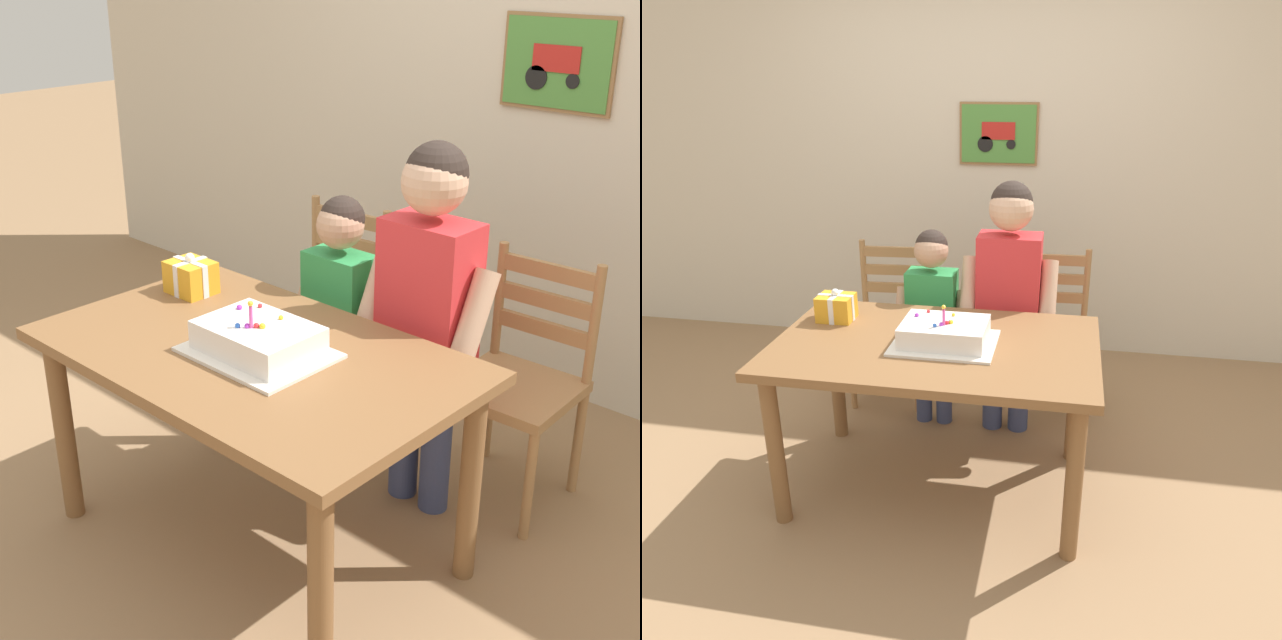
{
  "view_description": "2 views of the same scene",
  "coord_description": "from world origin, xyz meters",
  "views": [
    {
      "loc": [
        1.81,
        -1.63,
        1.92
      ],
      "look_at": [
        0.12,
        0.19,
        0.83
      ],
      "focal_mm": 47.66,
      "sensor_mm": 36.0,
      "label": 1
    },
    {
      "loc": [
        0.54,
        -2.31,
        1.81
      ],
      "look_at": [
        0.1,
        0.07,
        0.84
      ],
      "focal_mm": 33.74,
      "sensor_mm": 36.0,
      "label": 2
    }
  ],
  "objects": [
    {
      "name": "child_older",
      "position": [
        0.25,
        0.58,
        0.83
      ],
      "size": [
        0.49,
        0.27,
        1.36
      ],
      "color": "#38426B",
      "rests_on": "ground"
    },
    {
      "name": "gift_box_red_large",
      "position": [
        -0.52,
        0.18,
        0.81
      ],
      "size": [
        0.17,
        0.14,
        0.16
      ],
      "color": "gold",
      "rests_on": "dining_table"
    },
    {
      "name": "chair_right",
      "position": [
        0.47,
        0.88,
        0.47
      ],
      "size": [
        0.43,
        0.43,
        0.92
      ],
      "color": "#A87A4C",
      "rests_on": "ground"
    },
    {
      "name": "dining_table",
      "position": [
        0.0,
        0.0,
        0.65
      ],
      "size": [
        1.4,
        0.86,
        0.75
      ],
      "color": "brown",
      "rests_on": "ground"
    },
    {
      "name": "child_younger",
      "position": [
        -0.15,
        0.58,
        0.67
      ],
      "size": [
        0.39,
        0.22,
        1.1
      ],
      "color": "#38426B",
      "rests_on": "ground"
    },
    {
      "name": "chair_left",
      "position": [
        -0.47,
        0.88,
        0.47
      ],
      "size": [
        0.45,
        0.45,
        0.92
      ],
      "color": "#A87A4C",
      "rests_on": "ground"
    },
    {
      "name": "back_wall",
      "position": [
        0.0,
        1.76,
        1.3
      ],
      "size": [
        6.4,
        0.11,
        2.6
      ],
      "color": "beige",
      "rests_on": "ground"
    },
    {
      "name": "birthday_cake",
      "position": [
        0.04,
        -0.01,
        0.8
      ],
      "size": [
        0.44,
        0.34,
        0.19
      ],
      "color": "white",
      "rests_on": "dining_table"
    },
    {
      "name": "ground_plane",
      "position": [
        0.0,
        0.0,
        0.0
      ],
      "size": [
        20.0,
        20.0,
        0.0
      ],
      "primitive_type": "plane",
      "color": "#997551"
    }
  ]
}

